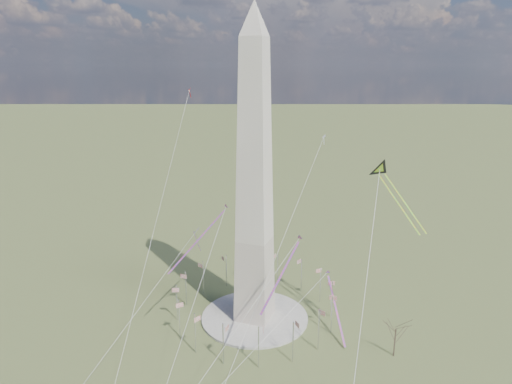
% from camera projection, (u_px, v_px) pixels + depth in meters
% --- Properties ---
extents(ground, '(2000.00, 2000.00, 0.00)m').
position_uv_depth(ground, '(255.00, 318.00, 154.72)').
color(ground, '#4A542A').
rests_on(ground, ground).
extents(plaza, '(36.00, 36.00, 0.80)m').
position_uv_depth(plaza, '(255.00, 317.00, 154.61)').
color(plaza, '#ACA69E').
rests_on(plaza, ground).
extents(washington_monument, '(15.56, 15.56, 100.00)m').
position_uv_depth(washington_monument, '(255.00, 181.00, 141.83)').
color(washington_monument, '#C2B2A2').
rests_on(washington_monument, plaza).
extents(flagpole_ring, '(54.40, 54.40, 13.00)m').
position_uv_depth(flagpole_ring, '(255.00, 299.00, 152.76)').
color(flagpole_ring, silver).
rests_on(flagpole_ring, ground).
extents(tree_near, '(7.60, 7.60, 13.31)m').
position_uv_depth(tree_near, '(396.00, 327.00, 132.20)').
color(tree_near, '#4F3A30').
rests_on(tree_near, ground).
extents(kite_delta_black, '(18.07, 18.03, 17.13)m').
position_uv_depth(kite_delta_black, '(382.00, 173.00, 130.77)').
color(kite_delta_black, black).
rests_on(kite_delta_black, ground).
extents(kite_diamond_purple, '(1.75, 2.99, 9.48)m').
position_uv_depth(kite_diamond_purple, '(197.00, 233.00, 163.91)').
color(kite_diamond_purple, '#421C80').
rests_on(kite_diamond_purple, ground).
extents(kite_streamer_left, '(5.86, 21.55, 14.96)m').
position_uv_depth(kite_streamer_left, '(287.00, 263.00, 124.38)').
color(kite_streamer_left, '#F84427').
rests_on(kite_streamer_left, ground).
extents(kite_streamer_mid, '(10.84, 22.47, 16.42)m').
position_uv_depth(kite_streamer_mid, '(208.00, 229.00, 140.21)').
color(kite_streamer_mid, '#F84427').
rests_on(kite_streamer_mid, ground).
extents(kite_streamer_right, '(11.26, 20.70, 15.45)m').
position_uv_depth(kite_streamer_right, '(333.00, 297.00, 148.98)').
color(kite_streamer_right, '#F84427').
rests_on(kite_streamer_right, ground).
extents(kite_small_red, '(1.33, 1.42, 3.96)m').
position_uv_depth(kite_small_red, '(190.00, 90.00, 182.96)').
color(kite_small_red, red).
rests_on(kite_small_red, ground).
extents(kite_small_white, '(1.50, 1.32, 3.93)m').
position_uv_depth(kite_small_white, '(324.00, 138.00, 173.26)').
color(kite_small_white, white).
rests_on(kite_small_white, ground).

